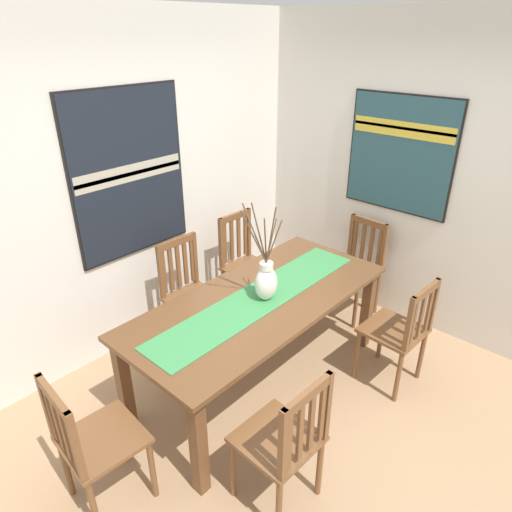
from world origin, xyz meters
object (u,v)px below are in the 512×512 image
object	(u,v)px
chair_4	(92,441)
painting_on_side_wall	(400,154)
chair_1	(285,440)
chair_5	(245,262)
centerpiece_vase	(266,281)
painting_on_back_wall	(129,174)
chair_3	(189,292)
dining_table	(260,310)
chair_2	(357,266)
chair_0	(400,331)

from	to	relation	value
chair_4	painting_on_side_wall	xyz separation A→B (m)	(3.00, -0.18, 1.06)
chair_1	chair_5	distance (m)	2.10
centerpiece_vase	painting_on_back_wall	world-z (taller)	painting_on_back_wall
centerpiece_vase	chair_3	size ratio (longest dim) A/B	0.78
dining_table	painting_on_side_wall	world-z (taller)	painting_on_side_wall
chair_3	painting_on_side_wall	size ratio (longest dim) A/B	0.96
centerpiece_vase	painting_on_side_wall	xyz separation A→B (m)	(1.58, -0.14, 0.63)
chair_2	chair_5	size ratio (longest dim) A/B	0.96
dining_table	chair_0	world-z (taller)	chair_0
chair_3	chair_0	bearing A→B (deg)	-65.49
dining_table	chair_2	xyz separation A→B (m)	(1.37, -0.02, -0.17)
chair_4	chair_5	world-z (taller)	chair_5
chair_3	chair_5	xyz separation A→B (m)	(0.71, 0.02, -0.00)
painting_on_back_wall	dining_table	bearing A→B (deg)	-80.31
chair_1	chair_2	world-z (taller)	chair_1
dining_table	chair_2	bearing A→B (deg)	-0.87
chair_5	painting_on_back_wall	size ratio (longest dim) A/B	0.74
centerpiece_vase	chair_2	distance (m)	1.41
chair_0	chair_1	world-z (taller)	chair_1
chair_0	painting_on_side_wall	size ratio (longest dim) A/B	0.92
chair_2	painting_on_back_wall	world-z (taller)	painting_on_back_wall
chair_0	chair_2	world-z (taller)	chair_2
chair_1	chair_3	xyz separation A→B (m)	(0.66, 1.58, 0.01)
chair_2	chair_4	world-z (taller)	chair_2
chair_5	chair_2	bearing A→B (deg)	-50.48
dining_table	chair_2	size ratio (longest dim) A/B	2.22
painting_on_back_wall	chair_4	bearing A→B (deg)	-134.83
chair_4	chair_5	size ratio (longest dim) A/B	0.95
dining_table	chair_5	world-z (taller)	chair_5
painting_on_back_wall	painting_on_side_wall	world-z (taller)	painting_on_back_wall
chair_0	chair_4	world-z (taller)	chair_4
chair_0	chair_4	bearing A→B (deg)	159.47
chair_3	chair_5	size ratio (longest dim) A/B	0.99
chair_1	painting_on_back_wall	xyz separation A→B (m)	(0.48, 1.99, 1.00)
chair_4	painting_on_back_wall	size ratio (longest dim) A/B	0.71
painting_on_back_wall	chair_3	bearing A→B (deg)	-65.83
chair_0	chair_3	distance (m)	1.74
chair_3	painting_on_back_wall	distance (m)	1.08
chair_2	chair_3	bearing A→B (deg)	149.81
dining_table	chair_3	world-z (taller)	chair_3
chair_1	painting_on_side_wall	distance (m)	2.59
dining_table	chair_1	xyz separation A→B (m)	(-0.68, -0.79, -0.17)
centerpiece_vase	chair_4	xyz separation A→B (m)	(-1.42, 0.03, -0.42)
chair_2	chair_4	xyz separation A→B (m)	(-2.76, 0.01, -0.00)
chair_1	chair_3	bearing A→B (deg)	67.38
painting_on_side_wall	painting_on_back_wall	bearing A→B (deg)	142.70
chair_4	chair_0	bearing A→B (deg)	-20.53
chair_3	painting_on_side_wall	distance (m)	2.16
chair_1	painting_on_back_wall	size ratio (longest dim) A/B	0.72
dining_table	chair_2	world-z (taller)	chair_2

